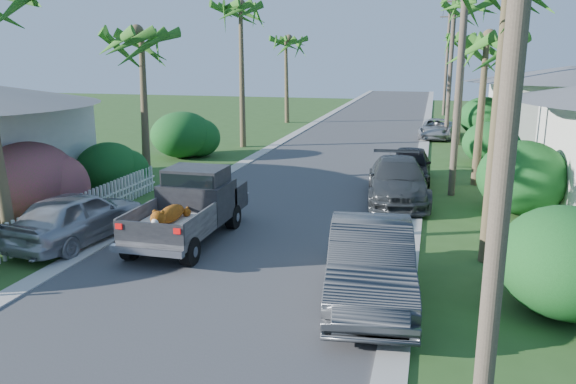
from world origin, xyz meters
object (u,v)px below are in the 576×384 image
(palm_l_c, at_px, (240,6))
(utility_pole_d, at_px, (447,62))
(house_right_far, at_px, (569,106))
(parked_car_rn, at_px, (370,263))
(parked_car_rf, at_px, (410,165))
(parked_car_rm, at_px, (398,181))
(utility_pole_c, at_px, (451,66))
(parked_car_rd, at_px, (437,129))
(utility_pole_b, at_px, (460,74))
(palm_r_b, at_px, (487,37))
(parked_car_ln, at_px, (77,217))
(palm_r_d, at_px, (461,36))
(utility_pole_a, at_px, (508,118))
(pickup_truck, at_px, (193,204))
(palm_l_d, at_px, (286,39))
(palm_l_b, at_px, (140,33))
(palm_r_c, at_px, (467,3))

(palm_l_c, bearing_deg, utility_pole_d, 61.08)
(house_right_far, height_order, utility_pole_d, utility_pole_d)
(parked_car_rn, bearing_deg, parked_car_rf, 81.74)
(parked_car_rm, height_order, utility_pole_c, utility_pole_c)
(parked_car_rm, relative_size, utility_pole_d, 0.59)
(parked_car_rd, xyz_separation_m, house_right_far, (8.00, 1.59, 1.51))
(utility_pole_b, bearing_deg, house_right_far, 66.48)
(parked_car_rd, distance_m, utility_pole_c, 4.06)
(parked_car_rf, distance_m, house_right_far, 17.59)
(parked_car_rf, bearing_deg, utility_pole_c, 81.50)
(palm_r_b, xyz_separation_m, utility_pole_d, (-1.00, 28.00, -1.35))
(parked_car_rn, bearing_deg, parked_car_rm, 83.08)
(parked_car_ln, xyz_separation_m, house_right_far, (18.00, 25.53, 1.36))
(palm_r_d, relative_size, utility_pole_a, 0.89)
(parked_car_rn, bearing_deg, utility_pole_a, -73.70)
(parked_car_ln, height_order, palm_r_d, palm_r_d)
(parked_car_ln, bearing_deg, palm_r_b, -130.45)
(utility_pole_c, bearing_deg, palm_r_d, 85.71)
(utility_pole_a, relative_size, utility_pole_b, 1.00)
(parked_car_rm, distance_m, utility_pole_d, 31.71)
(parked_car_rd, height_order, utility_pole_a, utility_pole_a)
(utility_pole_a, bearing_deg, parked_car_rf, 95.66)
(parked_car_rf, relative_size, palm_r_b, 0.59)
(palm_r_d, bearing_deg, parked_car_rn, -94.44)
(pickup_truck, distance_m, palm_l_d, 29.08)
(parked_car_rf, height_order, palm_r_b, palm_r_b)
(pickup_truck, relative_size, palm_l_d, 0.66)
(parked_car_rm, bearing_deg, pickup_truck, -140.04)
(parked_car_rf, relative_size, parked_car_rd, 0.97)
(palm_l_d, xyz_separation_m, palm_r_d, (13.00, 6.00, 0.29))
(palm_r_d, distance_m, utility_pole_c, 12.22)
(palm_l_b, bearing_deg, utility_pole_c, 52.22)
(utility_pole_c, relative_size, utility_pole_d, 1.00)
(palm_l_b, distance_m, house_right_far, 27.06)
(palm_l_c, distance_m, utility_pole_d, 24.22)
(palm_r_b, xyz_separation_m, house_right_far, (6.40, 15.00, -3.83))
(parked_car_ln, bearing_deg, house_right_far, -117.87)
(parked_car_rf, bearing_deg, utility_pole_d, 85.44)
(palm_r_d, relative_size, utility_pole_b, 0.89)
(parked_car_ln, height_order, palm_l_c, palm_l_c)
(pickup_truck, xyz_separation_m, utility_pole_d, (7.57, 37.20, 3.59))
(parked_car_rn, xyz_separation_m, utility_pole_d, (2.00, 40.31, 3.75))
(pickup_truck, height_order, parked_car_rn, pickup_truck)
(parked_car_rn, distance_m, palm_l_d, 33.37)
(palm_r_c, bearing_deg, pickup_truck, -112.02)
(palm_r_d, height_order, utility_pole_b, utility_pole_b)
(parked_car_ln, xyz_separation_m, palm_r_d, (11.50, 35.53, 5.98))
(palm_l_c, relative_size, utility_pole_d, 1.02)
(palm_l_d, bearing_deg, parked_car_rn, -72.12)
(palm_l_c, bearing_deg, parked_car_rm, -47.26)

